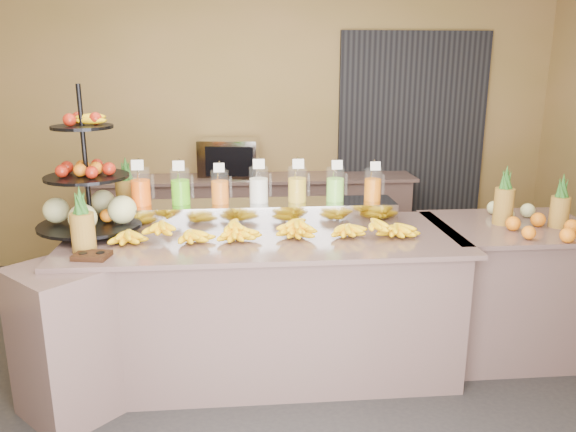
{
  "coord_description": "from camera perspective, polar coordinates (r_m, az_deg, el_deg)",
  "views": [
    {
      "loc": [
        -0.16,
        -3.11,
        1.98
      ],
      "look_at": [
        0.15,
        0.3,
        1.06
      ],
      "focal_mm": 35.0,
      "sensor_mm": 36.0,
      "label": 1
    }
  ],
  "objects": [
    {
      "name": "ground",
      "position": [
        3.69,
        -1.97,
        -17.33
      ],
      "size": [
        6.0,
        6.0,
        0.0
      ],
      "primitive_type": "plane",
      "color": "black",
      "rests_on": "ground"
    },
    {
      "name": "room_envelope",
      "position": [
        3.91,
        -0.07,
        13.59
      ],
      "size": [
        6.04,
        5.02,
        2.82
      ],
      "color": "olive",
      "rests_on": "ground"
    },
    {
      "name": "buffet_counter",
      "position": [
        3.7,
        -4.07,
        -9.11
      ],
      "size": [
        2.75,
        1.25,
        0.93
      ],
      "color": "gray",
      "rests_on": "ground"
    },
    {
      "name": "right_counter",
      "position": [
        4.25,
        21.35,
        -6.82
      ],
      "size": [
        1.08,
        0.88,
        0.93
      ],
      "color": "gray",
      "rests_on": "ground"
    },
    {
      "name": "back_ledge",
      "position": [
        5.57,
        -3.29,
        -0.65
      ],
      "size": [
        3.1,
        0.55,
        0.93
      ],
      "color": "gray",
      "rests_on": "ground"
    },
    {
      "name": "pitcher_tray",
      "position": [
        3.82,
        -2.95,
        0.31
      ],
      "size": [
        1.85,
        0.3,
        0.15
      ],
      "primitive_type": "cube",
      "color": "gray",
      "rests_on": "buffet_counter"
    },
    {
      "name": "juice_pitcher_orange_a",
      "position": [
        3.83,
        -14.74,
        2.69
      ],
      "size": [
        0.13,
        0.14,
        0.32
      ],
      "color": "silver",
      "rests_on": "pitcher_tray"
    },
    {
      "name": "juice_pitcher_green",
      "position": [
        3.8,
        -10.86,
        2.76
      ],
      "size": [
        0.13,
        0.13,
        0.31
      ],
      "color": "silver",
      "rests_on": "pitcher_tray"
    },
    {
      "name": "juice_pitcher_orange_b",
      "position": [
        3.78,
        -6.93,
        2.76
      ],
      "size": [
        0.12,
        0.13,
        0.29
      ],
      "color": "silver",
      "rests_on": "pitcher_tray"
    },
    {
      "name": "juice_pitcher_milk",
      "position": [
        3.78,
        -2.99,
        2.97
      ],
      "size": [
        0.13,
        0.14,
        0.32
      ],
      "color": "silver",
      "rests_on": "pitcher_tray"
    },
    {
      "name": "juice_pitcher_lemon",
      "position": [
        3.8,
        0.94,
        3.03
      ],
      "size": [
        0.13,
        0.13,
        0.31
      ],
      "color": "silver",
      "rests_on": "pitcher_tray"
    },
    {
      "name": "juice_pitcher_lime",
      "position": [
        3.83,
        4.81,
        3.03
      ],
      "size": [
        0.12,
        0.13,
        0.3
      ],
      "color": "silver",
      "rests_on": "pitcher_tray"
    },
    {
      "name": "juice_pitcher_orange_c",
      "position": [
        3.89,
        8.6,
        3.01
      ],
      "size": [
        0.12,
        0.12,
        0.29
      ],
      "color": "silver",
      "rests_on": "pitcher_tray"
    },
    {
      "name": "banana_heap",
      "position": [
        3.52,
        -2.16,
        -1.09
      ],
      "size": [
        1.94,
        0.18,
        0.16
      ],
      "color": "yellow",
      "rests_on": "buffet_counter"
    },
    {
      "name": "fruit_stand",
      "position": [
        3.79,
        -18.92,
        1.91
      ],
      "size": [
        0.82,
        0.82,
        0.94
      ],
      "rotation": [
        0.0,
        0.0,
        0.27
      ],
      "color": "black",
      "rests_on": "buffet_counter"
    },
    {
      "name": "condiment_caddy",
      "position": [
        3.35,
        -19.3,
        -3.82
      ],
      "size": [
        0.21,
        0.18,
        0.03
      ],
      "primitive_type": "cube",
      "rotation": [
        0.0,
        0.0,
        -0.18
      ],
      "color": "black",
      "rests_on": "buffet_counter"
    },
    {
      "name": "pineapple_left_a",
      "position": [
        3.44,
        -20.14,
        -1.13
      ],
      "size": [
        0.14,
        0.14,
        0.39
      ],
      "rotation": [
        0.0,
        0.0,
        0.09
      ],
      "color": "brown",
      "rests_on": "buffet_counter"
    },
    {
      "name": "pineapple_left_b",
      "position": [
        4.02,
        -15.96,
        1.92
      ],
      "size": [
        0.16,
        0.16,
        0.45
      ],
      "rotation": [
        0.0,
        0.0,
        -0.25
      ],
      "color": "brown",
      "rests_on": "buffet_counter"
    },
    {
      "name": "right_fruit_pile",
      "position": [
        4.02,
        23.84,
        -0.21
      ],
      "size": [
        0.47,
        0.45,
        0.25
      ],
      "color": "brown",
      "rests_on": "right_counter"
    },
    {
      "name": "oven_warmer",
      "position": [
        5.43,
        -5.96,
        5.87
      ],
      "size": [
        0.6,
        0.46,
        0.37
      ],
      "primitive_type": "cube",
      "rotation": [
        0.0,
        0.0,
        -0.14
      ],
      "color": "gray",
      "rests_on": "back_ledge"
    }
  ]
}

